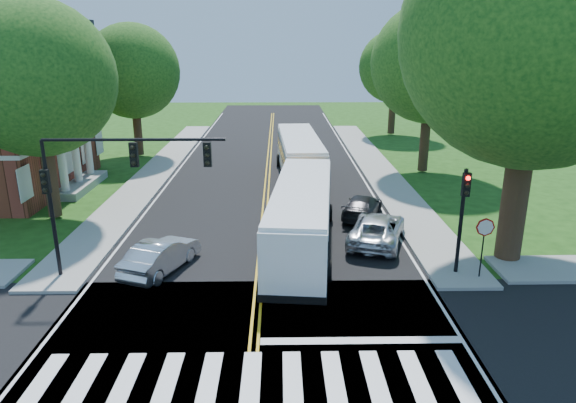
{
  "coord_description": "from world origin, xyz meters",
  "views": [
    {
      "loc": [
        0.85,
        -12.95,
        9.34
      ],
      "look_at": [
        1.24,
        9.2,
        2.4
      ],
      "focal_mm": 32.0,
      "sensor_mm": 36.0,
      "label": 1
    }
  ],
  "objects_px": {
    "signal_nw": "(106,175)",
    "bus_follow": "(300,156)",
    "dark_sedan": "(362,206)",
    "signal_ne": "(463,208)",
    "hatchback": "(161,255)",
    "bus_lead": "(302,215)",
    "suv": "(377,229)"
  },
  "relations": [
    {
      "from": "signal_nw",
      "to": "bus_follow",
      "type": "bearing_deg",
      "value": 62.83
    },
    {
      "from": "signal_nw",
      "to": "dark_sedan",
      "type": "distance_m",
      "value": 14.06
    },
    {
      "from": "dark_sedan",
      "to": "signal_ne",
      "type": "bearing_deg",
      "value": 130.14
    },
    {
      "from": "bus_follow",
      "to": "hatchback",
      "type": "bearing_deg",
      "value": 64.4
    },
    {
      "from": "bus_lead",
      "to": "bus_follow",
      "type": "xyz_separation_m",
      "value": [
        0.39,
        12.69,
        0.01
      ]
    },
    {
      "from": "signal_nw",
      "to": "dark_sedan",
      "type": "relative_size",
      "value": 1.71
    },
    {
      "from": "suv",
      "to": "bus_lead",
      "type": "bearing_deg",
      "value": 26.95
    },
    {
      "from": "signal_nw",
      "to": "bus_follow",
      "type": "height_order",
      "value": "signal_nw"
    },
    {
      "from": "signal_nw",
      "to": "suv",
      "type": "bearing_deg",
      "value": 18.06
    },
    {
      "from": "signal_nw",
      "to": "hatchback",
      "type": "bearing_deg",
      "value": 21.3
    },
    {
      "from": "bus_follow",
      "to": "dark_sedan",
      "type": "xyz_separation_m",
      "value": [
        3.16,
        -8.33,
        -1.0
      ]
    },
    {
      "from": "signal_nw",
      "to": "signal_ne",
      "type": "distance_m",
      "value": 14.13
    },
    {
      "from": "signal_nw",
      "to": "suv",
      "type": "xyz_separation_m",
      "value": [
        11.4,
        3.72,
        -3.67
      ]
    },
    {
      "from": "signal_nw",
      "to": "bus_lead",
      "type": "bearing_deg",
      "value": 22.12
    },
    {
      "from": "bus_lead",
      "to": "dark_sedan",
      "type": "distance_m",
      "value": 5.7
    },
    {
      "from": "bus_lead",
      "to": "suv",
      "type": "height_order",
      "value": "bus_lead"
    },
    {
      "from": "bus_follow",
      "to": "dark_sedan",
      "type": "relative_size",
      "value": 2.84
    },
    {
      "from": "bus_lead",
      "to": "dark_sedan",
      "type": "relative_size",
      "value": 2.84
    },
    {
      "from": "signal_ne",
      "to": "suv",
      "type": "relative_size",
      "value": 0.88
    },
    {
      "from": "signal_ne",
      "to": "hatchback",
      "type": "xyz_separation_m",
      "value": [
        -12.37,
        0.64,
        -2.26
      ]
    },
    {
      "from": "hatchback",
      "to": "signal_nw",
      "type": "bearing_deg",
      "value": 42.51
    },
    {
      "from": "bus_follow",
      "to": "suv",
      "type": "xyz_separation_m",
      "value": [
        3.27,
        -12.11,
        -0.91
      ]
    },
    {
      "from": "bus_follow",
      "to": "dark_sedan",
      "type": "height_order",
      "value": "bus_follow"
    },
    {
      "from": "signal_ne",
      "to": "bus_lead",
      "type": "xyz_separation_m",
      "value": [
        -6.32,
        3.13,
        -1.36
      ]
    },
    {
      "from": "suv",
      "to": "dark_sedan",
      "type": "height_order",
      "value": "suv"
    },
    {
      "from": "bus_lead",
      "to": "signal_nw",
      "type": "bearing_deg",
      "value": 28.0
    },
    {
      "from": "dark_sedan",
      "to": "bus_follow",
      "type": "bearing_deg",
      "value": -49.4
    },
    {
      "from": "bus_lead",
      "to": "bus_follow",
      "type": "relative_size",
      "value": 1.0
    },
    {
      "from": "bus_lead",
      "to": "hatchback",
      "type": "relative_size",
      "value": 2.83
    },
    {
      "from": "signal_nw",
      "to": "suv",
      "type": "height_order",
      "value": "signal_nw"
    },
    {
      "from": "suv",
      "to": "hatchback",
      "type": "bearing_deg",
      "value": 35.56
    },
    {
      "from": "hatchback",
      "to": "signal_ne",
      "type": "bearing_deg",
      "value": -161.77
    }
  ]
}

